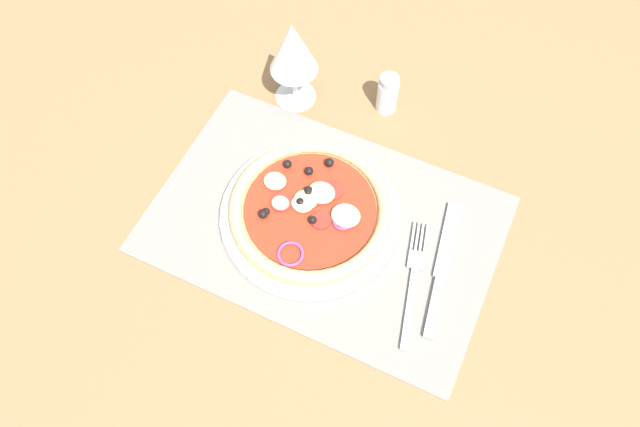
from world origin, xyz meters
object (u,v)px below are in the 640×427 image
Objects in this scene: pizza at (311,208)px; fork at (414,276)px; plate at (311,214)px; pepper_shaker at (390,95)px; knife at (443,266)px; wine_glass at (293,51)px.

fork is at bearing -8.79° from pizza.
pepper_shaker is (2.56, 22.63, 2.28)cm from plate.
knife is at bearing -52.98° from pepper_shaker.
pizza is 22.75cm from pepper_shaker.
fork is at bearing -37.18° from wine_glass.
pepper_shaker is (2.57, 22.59, 0.60)cm from pizza.
pizza is at bearing -96.49° from pepper_shaker.
pepper_shaker is at bearing 15.87° from wine_glass.
knife is 2.99× the size of pepper_shaker.
pepper_shaker is at bearing 28.13° from knife.
plate is at bearing 82.70° from knife.
wine_glass is 2.22× the size of pepper_shaker.
wine_glass is (-11.54, 18.58, 7.40)cm from pizza.
knife is 36.91cm from wine_glass.
wine_glass is at bearing 39.51° from fork.
wine_glass is (-11.55, 18.62, 9.08)cm from plate.
pepper_shaker is (14.11, 4.01, -6.80)cm from wine_glass.
fork is 36.16cm from wine_glass.
plate is at bearing -76.86° from pizza.
wine_glass is (-27.81, 21.10, 9.43)cm from fork.
plate reaches higher than fork.
pizza is 1.49× the size of wine_glass.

